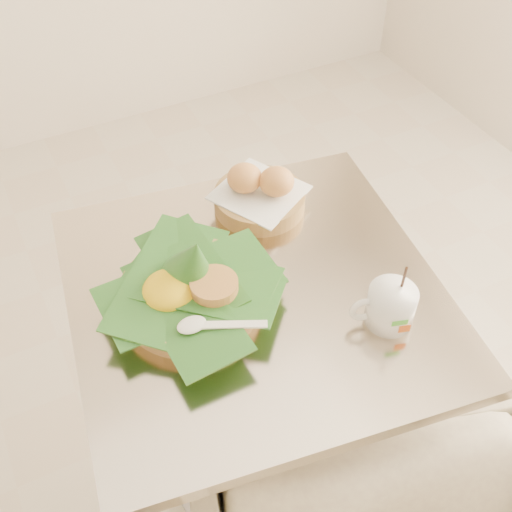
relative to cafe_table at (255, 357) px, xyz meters
name	(u,v)px	position (x,y,z in m)	size (l,w,h in m)	color
floor	(203,488)	(-0.15, 0.02, -0.53)	(3.60, 3.60, 0.00)	beige
cafe_table	(255,357)	(0.00, 0.00, 0.00)	(0.79, 0.79, 0.75)	gray
rice_basket	(190,287)	(-0.12, 0.03, 0.27)	(0.33, 0.33, 0.17)	#A28145
bread_basket	(260,194)	(0.12, 0.21, 0.26)	(0.23, 0.23, 0.10)	#A28145
coffee_mug	(390,306)	(0.18, -0.17, 0.26)	(0.12, 0.09, 0.15)	white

